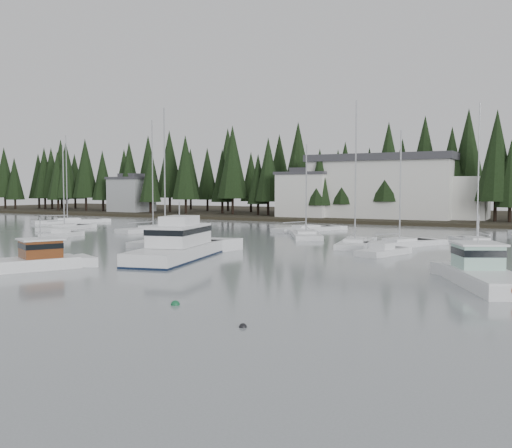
{
  "coord_description": "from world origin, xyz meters",
  "views": [
    {
      "loc": [
        22.53,
        -15.38,
        5.69
      ],
      "look_at": [
        -1.09,
        28.6,
        2.5
      ],
      "focal_mm": 40.0,
      "sensor_mm": 36.0,
      "label": 1
    }
  ],
  "objects_px": {
    "house_west": "(306,193)",
    "sailboat_0": "(399,245)",
    "harbor_inn": "(394,187)",
    "runabout_1": "(382,253)",
    "cabin_cruiser_center": "(178,249)",
    "sailboat_3": "(64,229)",
    "sailboat_8": "(306,231)",
    "runabout_0": "(61,236)",
    "sailboat_9": "(477,244)",
    "sailboat_1": "(153,231)",
    "sailboat_5": "(165,242)",
    "sailboat_10": "(68,222)",
    "lobster_boat_brown": "(22,263)",
    "sailboat_12": "(355,245)",
    "lobster_boat_teal": "(485,277)",
    "sailboat_2": "(306,237)",
    "house_far_west": "(131,194)"
  },
  "relations": [
    {
      "from": "house_west",
      "to": "sailboat_12",
      "type": "height_order",
      "value": "sailboat_12"
    },
    {
      "from": "sailboat_8",
      "to": "runabout_0",
      "type": "height_order",
      "value": "sailboat_8"
    },
    {
      "from": "house_west",
      "to": "sailboat_5",
      "type": "xyz_separation_m",
      "value": [
        4.72,
        -47.43,
        -4.58
      ]
    },
    {
      "from": "harbor_inn",
      "to": "runabout_1",
      "type": "height_order",
      "value": "harbor_inn"
    },
    {
      "from": "sailboat_5",
      "to": "sailboat_9",
      "type": "distance_m",
      "value": 31.39
    },
    {
      "from": "house_west",
      "to": "sailboat_1",
      "type": "bearing_deg",
      "value": -100.48
    },
    {
      "from": "lobster_boat_teal",
      "to": "sailboat_2",
      "type": "relative_size",
      "value": 0.79
    },
    {
      "from": "house_far_west",
      "to": "harbor_inn",
      "type": "height_order",
      "value": "harbor_inn"
    },
    {
      "from": "harbor_inn",
      "to": "runabout_0",
      "type": "relative_size",
      "value": 5.56
    },
    {
      "from": "harbor_inn",
      "to": "lobster_boat_teal",
      "type": "xyz_separation_m",
      "value": [
        21.7,
        -62.67,
        -5.22
      ]
    },
    {
      "from": "lobster_boat_brown",
      "to": "runabout_0",
      "type": "relative_size",
      "value": 1.64
    },
    {
      "from": "lobster_boat_brown",
      "to": "sailboat_1",
      "type": "xyz_separation_m",
      "value": [
        -14.25,
        32.32,
        -0.39
      ]
    },
    {
      "from": "lobster_boat_brown",
      "to": "sailboat_12",
      "type": "xyz_separation_m",
      "value": [
        15.18,
        26.34,
        -0.38
      ]
    },
    {
      "from": "lobster_boat_brown",
      "to": "sailboat_0",
      "type": "relative_size",
      "value": 0.74
    },
    {
      "from": "sailboat_10",
      "to": "cabin_cruiser_center",
      "type": "bearing_deg",
      "value": -98.28
    },
    {
      "from": "lobster_boat_brown",
      "to": "runabout_0",
      "type": "distance_m",
      "value": 27.12
    },
    {
      "from": "sailboat_10",
      "to": "runabout_1",
      "type": "relative_size",
      "value": 2.64
    },
    {
      "from": "house_west",
      "to": "sailboat_0",
      "type": "xyz_separation_m",
      "value": [
        26.7,
        -39.04,
        -4.59
      ]
    },
    {
      "from": "sailboat_5",
      "to": "sailboat_0",
      "type": "bearing_deg",
      "value": -78.48
    },
    {
      "from": "sailboat_0",
      "to": "runabout_0",
      "type": "height_order",
      "value": "sailboat_0"
    },
    {
      "from": "sailboat_3",
      "to": "lobster_boat_brown",
      "type": "bearing_deg",
      "value": -143.84
    },
    {
      "from": "sailboat_5",
      "to": "sailboat_10",
      "type": "bearing_deg",
      "value": 51.01
    },
    {
      "from": "harbor_inn",
      "to": "sailboat_8",
      "type": "relative_size",
      "value": 2.49
    },
    {
      "from": "sailboat_5",
      "to": "sailboat_12",
      "type": "xyz_separation_m",
      "value": [
        18.19,
        6.19,
        0.02
      ]
    },
    {
      "from": "sailboat_5",
      "to": "runabout_1",
      "type": "height_order",
      "value": "sailboat_5"
    },
    {
      "from": "house_far_west",
      "to": "cabin_cruiser_center",
      "type": "distance_m",
      "value": 81.54
    },
    {
      "from": "house_far_west",
      "to": "cabin_cruiser_center",
      "type": "bearing_deg",
      "value": -46.93
    },
    {
      "from": "house_far_west",
      "to": "sailboat_1",
      "type": "xyz_separation_m",
      "value": [
        35.48,
        -37.25,
        -4.33
      ]
    },
    {
      "from": "cabin_cruiser_center",
      "to": "house_far_west",
      "type": "bearing_deg",
      "value": 29.81
    },
    {
      "from": "sailboat_9",
      "to": "runabout_0",
      "type": "height_order",
      "value": "sailboat_9"
    },
    {
      "from": "lobster_boat_teal",
      "to": "sailboat_3",
      "type": "height_order",
      "value": "sailboat_3"
    },
    {
      "from": "sailboat_0",
      "to": "sailboat_9",
      "type": "height_order",
      "value": "sailboat_9"
    },
    {
      "from": "sailboat_10",
      "to": "sailboat_5",
      "type": "bearing_deg",
      "value": -93.54
    },
    {
      "from": "cabin_cruiser_center",
      "to": "sailboat_10",
      "type": "bearing_deg",
      "value": 42.39
    },
    {
      "from": "sailboat_9",
      "to": "sailboat_10",
      "type": "bearing_deg",
      "value": 56.66
    },
    {
      "from": "lobster_boat_brown",
      "to": "cabin_cruiser_center",
      "type": "height_order",
      "value": "cabin_cruiser_center"
    },
    {
      "from": "sailboat_1",
      "to": "sailboat_5",
      "type": "distance_m",
      "value": 16.57
    },
    {
      "from": "lobster_boat_brown",
      "to": "sailboat_9",
      "type": "relative_size",
      "value": 0.59
    },
    {
      "from": "cabin_cruiser_center",
      "to": "lobster_boat_teal",
      "type": "distance_m",
      "value": 23.19
    },
    {
      "from": "cabin_cruiser_center",
      "to": "sailboat_3",
      "type": "distance_m",
      "value": 37.47
    },
    {
      "from": "lobster_boat_teal",
      "to": "lobster_boat_brown",
      "type": "bearing_deg",
      "value": 79.66
    },
    {
      "from": "house_far_west",
      "to": "sailboat_2",
      "type": "distance_m",
      "value": 67.47
    },
    {
      "from": "lobster_boat_teal",
      "to": "sailboat_9",
      "type": "xyz_separation_m",
      "value": [
        -3.55,
        25.13,
        -0.45
      ]
    },
    {
      "from": "sailboat_0",
      "to": "runabout_1",
      "type": "bearing_deg",
      "value": -147.24
    },
    {
      "from": "sailboat_5",
      "to": "runabout_1",
      "type": "bearing_deg",
      "value": -98.21
    },
    {
      "from": "sailboat_5",
      "to": "sailboat_1",
      "type": "bearing_deg",
      "value": 33.36
    },
    {
      "from": "lobster_boat_brown",
      "to": "sailboat_5",
      "type": "distance_m",
      "value": 20.37
    },
    {
      "from": "house_west",
      "to": "harbor_inn",
      "type": "height_order",
      "value": "harbor_inn"
    },
    {
      "from": "harbor_inn",
      "to": "sailboat_3",
      "type": "distance_m",
      "value": 54.38
    },
    {
      "from": "cabin_cruiser_center",
      "to": "sailboat_5",
      "type": "bearing_deg",
      "value": 28.19
    }
  ]
}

